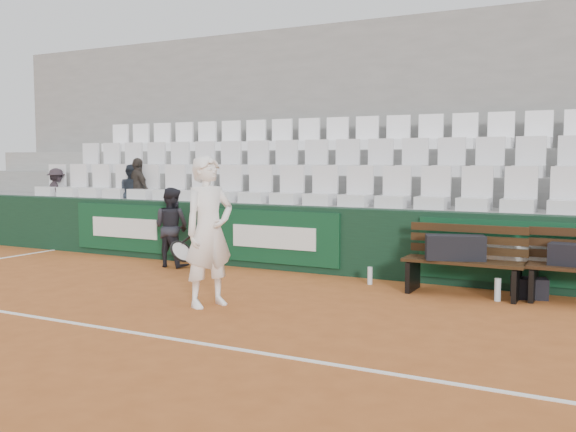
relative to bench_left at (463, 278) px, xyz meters
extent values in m
plane|color=#A85726|center=(-2.81, -3.32, -0.23)|extent=(80.00, 80.00, 0.00)
cube|color=white|center=(-2.81, -3.32, -0.22)|extent=(18.00, 0.06, 0.01)
cube|color=black|center=(-2.81, 0.68, 0.28)|extent=(18.00, 0.30, 1.00)
cube|color=#0C381E|center=(-6.01, 0.51, 0.30)|extent=(2.20, 0.04, 0.82)
cube|color=#0C381E|center=(-3.01, 0.51, 0.30)|extent=(2.20, 0.04, 0.82)
cube|color=#0C381E|center=(0.39, 0.51, 0.30)|extent=(2.20, 0.04, 0.82)
cube|color=gray|center=(-2.81, 1.30, 0.28)|extent=(18.00, 0.95, 1.00)
cube|color=gray|center=(-2.81, 2.25, 0.50)|extent=(18.00, 0.95, 1.45)
cube|color=gray|center=(-2.81, 3.20, 0.72)|extent=(18.00, 0.95, 1.90)
cube|color=gray|center=(-2.81, 3.83, 1.98)|extent=(18.00, 0.30, 4.40)
cube|color=silver|center=(-2.81, 1.13, 1.09)|extent=(11.90, 0.44, 0.63)
cube|color=silver|center=(-2.81, 2.08, 1.54)|extent=(11.90, 0.44, 0.63)
cube|color=white|center=(-2.81, 3.03, 1.99)|extent=(11.90, 0.44, 0.63)
cube|color=#321E0F|center=(0.00, 0.00, 0.00)|extent=(1.50, 0.56, 0.45)
cube|color=black|center=(-0.10, -0.01, 0.38)|extent=(0.79, 0.54, 0.31)
cube|color=black|center=(1.27, 0.16, 0.36)|extent=(0.59, 0.31, 0.26)
cube|color=black|center=(0.77, 0.19, -0.10)|extent=(0.47, 0.36, 0.26)
cylinder|color=silver|center=(-1.29, 0.13, -0.10)|extent=(0.07, 0.07, 0.24)
cylinder|color=silver|center=(0.45, -0.14, -0.09)|extent=(0.08, 0.08, 0.28)
imported|color=white|center=(-2.51, -1.98, 0.66)|extent=(0.63, 0.75, 1.76)
torus|color=black|center=(-2.91, -1.98, 0.40)|extent=(0.19, 0.30, 0.26)
cylinder|color=black|center=(-2.78, -1.98, 0.58)|extent=(0.26, 0.03, 0.20)
imported|color=black|center=(-4.64, 0.06, 0.41)|extent=(0.62, 0.49, 1.28)
imported|color=#282026|center=(-8.40, 1.18, 1.27)|extent=(0.74, 0.59, 1.00)
imported|color=#322C28|center=(-6.28, 1.18, 1.38)|extent=(0.76, 0.53, 1.20)
imported|color=#1E242D|center=(-6.43, 1.18, 1.32)|extent=(0.60, 0.52, 1.08)
camera|label=1|loc=(1.74, -8.14, 1.49)|focal=40.00mm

